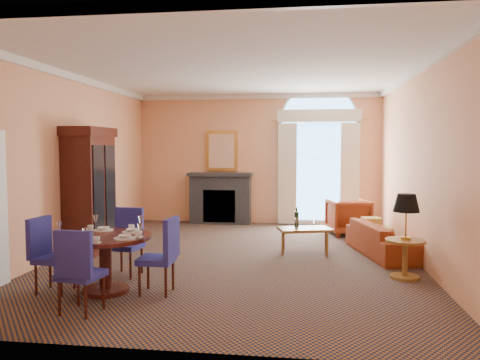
# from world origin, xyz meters

# --- Properties ---
(ground) EXTENTS (7.50, 7.50, 0.00)m
(ground) POSITION_xyz_m (0.00, 0.00, 0.00)
(ground) COLOR #111E36
(ground) RESTS_ON ground
(room_envelope) EXTENTS (6.04, 7.52, 3.45)m
(room_envelope) POSITION_xyz_m (-0.03, 0.67, 2.51)
(room_envelope) COLOR #F4A774
(room_envelope) RESTS_ON ground
(armoire) EXTENTS (0.65, 1.15, 2.25)m
(armoire) POSITION_xyz_m (-2.72, 0.16, 1.08)
(armoire) COLOR black
(armoire) RESTS_ON ground
(dining_table) EXTENTS (1.19, 1.19, 0.95)m
(dining_table) POSITION_xyz_m (-1.41, -2.14, 0.56)
(dining_table) COLOR black
(dining_table) RESTS_ON ground
(dining_chair_north) EXTENTS (0.49, 0.49, 0.98)m
(dining_chair_north) POSITION_xyz_m (-1.46, -1.24, 0.56)
(dining_chair_north) COLOR navy
(dining_chair_north) RESTS_ON ground
(dining_chair_south) EXTENTS (0.50, 0.50, 0.98)m
(dining_chair_south) POSITION_xyz_m (-1.36, -3.00, 0.56)
(dining_chair_south) COLOR navy
(dining_chair_south) RESTS_ON ground
(dining_chair_east) EXTENTS (0.47, 0.46, 0.98)m
(dining_chair_east) POSITION_xyz_m (-0.65, -2.08, 0.56)
(dining_chair_east) COLOR navy
(dining_chair_east) RESTS_ON ground
(dining_chair_west) EXTENTS (0.48, 0.46, 0.98)m
(dining_chair_west) POSITION_xyz_m (-2.17, -2.23, 0.56)
(dining_chair_west) COLOR navy
(dining_chair_west) RESTS_ON ground
(sofa) EXTENTS (1.17, 2.05, 0.56)m
(sofa) POSITION_xyz_m (2.55, 0.52, 0.28)
(sofa) COLOR #9A3D1C
(sofa) RESTS_ON ground
(armchair) EXTENTS (0.98, 1.00, 0.77)m
(armchair) POSITION_xyz_m (2.11, 2.42, 0.38)
(armchair) COLOR #9A3D1C
(armchair) RESTS_ON ground
(coffee_table) EXTENTS (1.01, 0.74, 0.82)m
(coffee_table) POSITION_xyz_m (1.16, 0.46, 0.43)
(coffee_table) COLOR olive
(coffee_table) RESTS_ON ground
(side_table) EXTENTS (0.56, 0.56, 1.20)m
(side_table) POSITION_xyz_m (2.60, -0.94, 0.78)
(side_table) COLOR olive
(side_table) RESTS_ON ground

